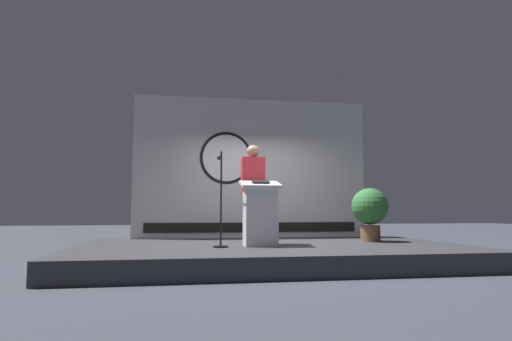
% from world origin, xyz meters
% --- Properties ---
extents(ground_plane, '(40.00, 40.00, 0.00)m').
position_xyz_m(ground_plane, '(0.00, 0.00, 0.00)').
color(ground_plane, '#383D47').
extents(stage_platform, '(6.40, 4.00, 0.30)m').
position_xyz_m(stage_platform, '(0.00, 0.00, 0.15)').
color(stage_platform, '#333338').
rests_on(stage_platform, ground).
extents(banner_display, '(5.00, 0.12, 2.97)m').
position_xyz_m(banner_display, '(-0.01, 1.85, 1.78)').
color(banner_display, silver).
rests_on(banner_display, stage_platform).
extents(podium, '(0.64, 0.50, 1.07)m').
position_xyz_m(podium, '(-0.24, -0.33, 0.82)').
color(podium, silver).
rests_on(podium, stage_platform).
extents(speaker_person, '(0.40, 0.26, 1.72)m').
position_xyz_m(speaker_person, '(-0.28, 0.15, 1.18)').
color(speaker_person, black).
rests_on(speaker_person, stage_platform).
extents(microphone_stand, '(0.24, 0.59, 1.50)m').
position_xyz_m(microphone_stand, '(-0.89, -0.41, 0.84)').
color(microphone_stand, black).
rests_on(microphone_stand, stage_platform).
extents(potted_plant, '(0.68, 0.68, 0.99)m').
position_xyz_m(potted_plant, '(1.96, 0.34, 0.90)').
color(potted_plant, brown).
rests_on(potted_plant, stage_platform).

